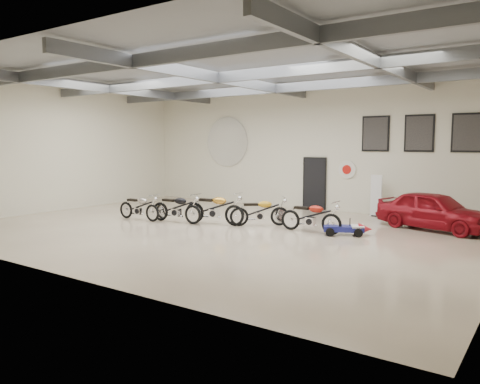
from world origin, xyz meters
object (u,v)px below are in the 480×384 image
Objects in this scene: motorcycle_silver at (139,206)px; motorcycle_gold at (214,208)px; motorcycle_black at (176,207)px; go_kart at (348,226)px; banner_stand at (376,194)px; motorcycle_yellow at (260,211)px; vintage_car at (434,211)px; motorcycle_red at (311,216)px.

motorcycle_gold is (2.77, 0.82, 0.08)m from motorcycle_silver.
motorcycle_black is 5.89m from go_kart.
banner_stand reaches higher than motorcycle_black.
motorcycle_gold reaches higher than go_kart.
motorcycle_gold is 1.13× the size of motorcycle_yellow.
vintage_car is at bearing 17.79° from motorcycle_gold.
motorcycle_black is at bearing 12.93° from motorcycle_silver.
motorcycle_gold reaches higher than motorcycle_silver.
motorcycle_yellow is 1.89m from motorcycle_red.
banner_stand is at bearing 41.93° from motorcycle_gold.
motorcycle_red is at bearing -40.99° from motorcycle_yellow.
motorcycle_silver is 0.86× the size of motorcycle_gold.
vintage_car is at bearing 40.57° from motorcycle_red.
go_kart is (5.76, 1.23, -0.27)m from motorcycle_black.
go_kart is 0.40× the size of vintage_car.
motorcycle_silver is 1.51m from motorcycle_black.
banner_stand reaches higher than motorcycle_yellow.
go_kart is (4.46, 0.76, -0.31)m from motorcycle_gold.
banner_stand is 4.12m from go_kart.
motorcycle_red reaches higher than motorcycle_yellow.
motorcycle_black is 1.41× the size of go_kart.
banner_stand is 0.86× the size of motorcycle_yellow.
motorcycle_yellow reaches higher than go_kart.
motorcycle_black is 4.74m from motorcycle_red.
go_kart is at bearing 8.67° from motorcycle_black.
motorcycle_gold reaches higher than motorcycle_red.
vintage_car is at bearing -11.81° from motorcycle_yellow.
motorcycle_yellow is at bearing 14.02° from motorcycle_gold.
banner_stand is 0.88× the size of motorcycle_silver.
motorcycle_red reaches higher than motorcycle_silver.
motorcycle_red is at bearing 165.46° from go_kart.
motorcycle_gold is at bearing 15.74° from motorcycle_silver.
motorcycle_gold is 7.11m from vintage_car.
motorcycle_black is 2.94m from motorcycle_yellow.
vintage_car is (1.91, 2.40, 0.35)m from go_kart.
motorcycle_red is at bearing 8.94° from motorcycle_black.
motorcycle_red is (1.89, -0.06, 0.01)m from motorcycle_yellow.
banner_stand is at bearing 39.17° from motorcycle_silver.
vintage_car is (3.04, 2.62, 0.10)m from motorcycle_red.
banner_stand is 0.81× the size of motorcycle_black.
motorcycle_yellow is 1.34× the size of go_kart.
motorcycle_silver is at bearing -129.33° from banner_stand.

